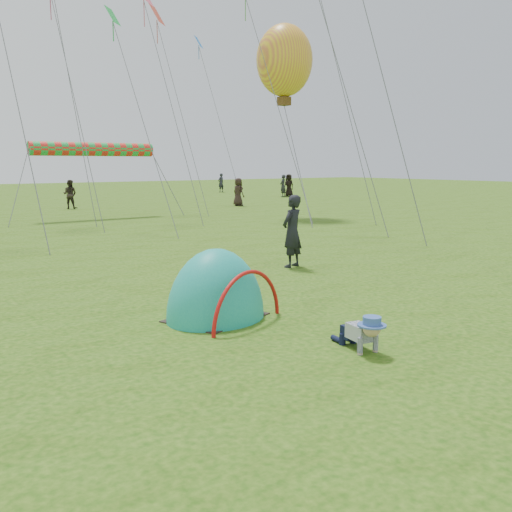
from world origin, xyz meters
TOP-DOWN VIEW (x-y plane):
  - ground at (0.00, 0.00)m, footprint 140.00×140.00m
  - crawling_toddler at (-0.66, -0.56)m, footprint 0.61×0.79m
  - popup_tent at (-1.40, 2.06)m, footprint 2.20×1.99m
  - standing_adult at (2.66, 4.98)m, footprint 0.76×0.62m
  - crowd_person_0 at (21.12, 28.37)m, footprint 0.74×0.65m
  - crowd_person_4 at (13.21, 22.81)m, footprint 0.63×0.88m
  - crowd_person_7 at (4.26, 26.69)m, footprint 1.00×0.98m
  - crowd_person_10 at (21.81, 28.50)m, footprint 0.78×0.97m
  - crowd_person_12 at (21.21, 37.30)m, footprint 0.67×0.51m
  - balloon_kite at (11.44, 16.26)m, footprint 2.70×2.70m
  - rainbow_tube_kite at (3.49, 20.61)m, footprint 5.84×0.64m
  - diamond_kite_0 at (8.10, 22.88)m, footprint 1.26×1.26m
  - diamond_kite_3 at (2.96, 16.43)m, footprint 0.81×0.81m
  - diamond_kite_4 at (13.39, 27.56)m, footprint 0.90×0.90m

SIDE VIEW (x-z plane):
  - ground at x=0.00m, z-range 0.00..0.00m
  - popup_tent at x=-1.40m, z-range -1.18..1.18m
  - crawling_toddler at x=-0.66m, z-range 0.00..0.55m
  - crowd_person_7 at x=4.26m, z-range 0.00..1.63m
  - crowd_person_12 at x=21.21m, z-range 0.00..1.66m
  - crowd_person_4 at x=13.21m, z-range 0.00..1.68m
  - crowd_person_0 at x=21.12m, z-range 0.00..1.69m
  - crowd_person_10 at x=21.81m, z-range 0.00..1.73m
  - standing_adult at x=2.66m, z-range 0.00..1.80m
  - rainbow_tube_kite at x=3.49m, z-range 2.89..3.53m
  - balloon_kite at x=11.44m, z-range 5.31..9.09m
  - diamond_kite_3 at x=2.96m, z-range 7.92..8.58m
  - diamond_kite_4 at x=13.39m, z-range 9.93..10.67m
  - diamond_kite_0 at x=8.10m, z-range 9.81..10.84m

